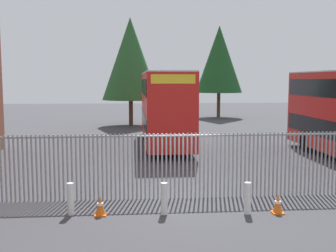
{
  "coord_description": "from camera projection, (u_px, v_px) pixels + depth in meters",
  "views": [
    {
      "loc": [
        -1.48,
        -13.48,
        3.94
      ],
      "look_at": [
        0.0,
        4.0,
        2.0
      ],
      "focal_mm": 44.33,
      "sensor_mm": 36.0,
      "label": 1
    }
  ],
  "objects": [
    {
      "name": "ground_plane",
      "position": [
        162.0,
        155.0,
        21.83
      ],
      "size": [
        100.0,
        100.0,
        0.0
      ],
      "primitive_type": "plane",
      "color": "#3D3D42"
    },
    {
      "name": "traffic_cone_near_kerb",
      "position": [
        100.0,
        206.0,
        12.1
      ],
      "size": [
        0.34,
        0.34,
        0.59
      ],
      "color": "orange",
      "rests_on": "ground"
    },
    {
      "name": "bollard_near_right",
      "position": [
        247.0,
        198.0,
        12.22
      ],
      "size": [
        0.2,
        0.2,
        0.95
      ],
      "primitive_type": "cylinder",
      "color": "silver",
      "rests_on": "ground"
    },
    {
      "name": "double_decker_bus_behind_fence_left",
      "position": [
        165.0,
        105.0,
        25.14
      ],
      "size": [
        2.54,
        10.81,
        4.42
      ],
      "color": "red",
      "rests_on": "ground"
    },
    {
      "name": "traffic_cone_by_gate",
      "position": [
        278.0,
        204.0,
        12.29
      ],
      "size": [
        0.34,
        0.34,
        0.59
      ],
      "color": "orange",
      "rests_on": "ground"
    },
    {
      "name": "tree_short_side",
      "position": [
        130.0,
        59.0,
        35.41
      ],
      "size": [
        4.89,
        4.89,
        9.26
      ],
      "color": "#4C3823",
      "rests_on": "ground"
    },
    {
      "name": "palisade_fence",
      "position": [
        171.0,
        164.0,
        13.75
      ],
      "size": [
        15.59,
        0.14,
        2.35
      ],
      "color": "gray",
      "rests_on": "ground"
    },
    {
      "name": "bollard_center_front",
      "position": [
        164.0,
        199.0,
        12.18
      ],
      "size": [
        0.2,
        0.2,
        0.95
      ],
      "primitive_type": "cylinder",
      "color": "silver",
      "rests_on": "ground"
    },
    {
      "name": "bollard_near_left",
      "position": [
        71.0,
        199.0,
        12.15
      ],
      "size": [
        0.2,
        0.2,
        0.95
      ],
      "primitive_type": "cylinder",
      "color": "silver",
      "rests_on": "ground"
    },
    {
      "name": "tree_tall_back",
      "position": [
        219.0,
        59.0,
        43.39
      ],
      "size": [
        4.87,
        4.87,
        9.61
      ],
      "color": "#4C3823",
      "rests_on": "ground"
    }
  ]
}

